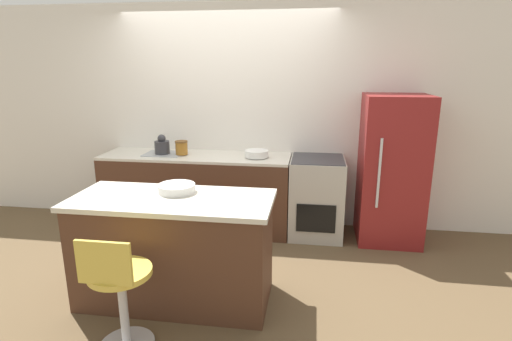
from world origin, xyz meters
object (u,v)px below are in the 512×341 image
Objects in this scene: refrigerator at (392,170)px; stool_chair at (120,294)px; oven_range at (316,197)px; mixing_bowl at (257,154)px; kettle at (162,146)px.

refrigerator reaches higher than stool_chair.
refrigerator reaches higher than oven_range.
mixing_bowl is (0.61, 2.14, 0.51)m from stool_chair.
stool_chair is at bearing -134.17° from refrigerator.
mixing_bowl reaches higher than stool_chair.
kettle reaches higher than oven_range.
mixing_bowl is at bearing 0.00° from kettle.
stool_chair is 3.89× the size of kettle.
oven_range is 1.02× the size of stool_chair.
oven_range is 2.52m from stool_chair.
refrigerator is at bearing -0.62° from oven_range.
refrigerator is at bearing 45.83° from stool_chair.
kettle is (-1.79, -0.02, 0.54)m from oven_range.
stool_chair is at bearing -105.96° from mixing_bowl.
oven_range is 0.84m from mixing_bowl.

